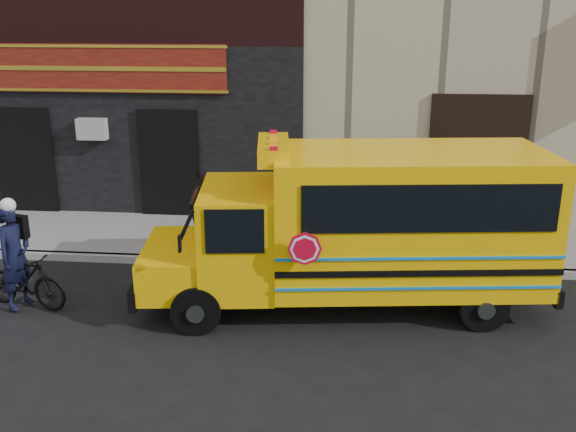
# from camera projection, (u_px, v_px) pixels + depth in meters

# --- Properties ---
(ground) EXTENTS (120.00, 120.00, 0.00)m
(ground) POSITION_uv_depth(u_px,v_px,m) (278.00, 329.00, 10.41)
(ground) COLOR black
(ground) RESTS_ON ground
(curb) EXTENTS (40.00, 0.20, 0.15)m
(curb) POSITION_uv_depth(u_px,v_px,m) (292.00, 264.00, 12.86)
(curb) COLOR #989892
(curb) RESTS_ON ground
(sidewalk) EXTENTS (40.00, 3.00, 0.15)m
(sidewalk) POSITION_uv_depth(u_px,v_px,m) (298.00, 239.00, 14.28)
(sidewalk) COLOR gray
(sidewalk) RESTS_ON ground
(school_bus) EXTENTS (7.11, 2.94, 2.92)m
(school_bus) POSITION_uv_depth(u_px,v_px,m) (367.00, 223.00, 10.81)
(school_bus) COLOR black
(school_bus) RESTS_ON ground
(bicycle) EXTENTS (1.72, 0.82, 1.00)m
(bicycle) POSITION_uv_depth(u_px,v_px,m) (24.00, 281.00, 11.03)
(bicycle) COLOR black
(bicycle) RESTS_ON ground
(cyclist) EXTENTS (0.60, 0.76, 1.83)m
(cyclist) POSITION_uv_depth(u_px,v_px,m) (15.00, 259.00, 10.86)
(cyclist) COLOR black
(cyclist) RESTS_ON ground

